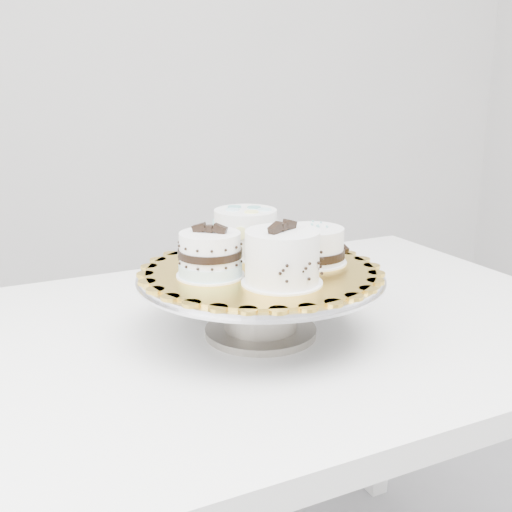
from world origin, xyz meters
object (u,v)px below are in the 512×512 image
object	(u,v)px
cake_dots	(246,232)
cake_ribbon	(313,246)
cake_swirl	(282,259)
cake_banded	(210,256)
cake_board	(261,270)
table	(255,364)
cake_stand	(261,292)

from	to	relation	value
cake_dots	cake_ribbon	world-z (taller)	cake_dots
cake_swirl	cake_banded	size ratio (longest dim) A/B	1.15
cake_board	cake_banded	distance (m)	0.09
table	cake_ribbon	bearing A→B (deg)	-29.05
cake_banded	cake_ribbon	size ratio (longest dim) A/B	1.10
cake_board	cake_ribbon	xyz separation A→B (m)	(0.10, 0.01, 0.03)
cake_stand	cake_board	bearing A→B (deg)	90.00
cake_banded	cake_ribbon	distance (m)	0.18
cake_stand	cake_banded	distance (m)	0.11
cake_swirl	cake_ribbon	bearing A→B (deg)	11.83
cake_stand	cake_dots	distance (m)	0.12
cake_ribbon	cake_swirl	bearing A→B (deg)	-143.11
cake_swirl	cake_dots	size ratio (longest dim) A/B	1.06
cake_swirl	cake_dots	xyz separation A→B (m)	(0.00, 0.17, 0.00)
cake_banded	cake_board	bearing A→B (deg)	41.31
cake_stand	table	bearing A→B (deg)	82.21
cake_stand	cake_dots	size ratio (longest dim) A/B	2.79
cake_stand	cake_ribbon	xyz separation A→B (m)	(0.10, 0.01, 0.07)
cake_stand	cake_swirl	size ratio (longest dim) A/B	2.63
cake_ribbon	cake_stand	bearing A→B (deg)	177.01
cake_stand	cake_ribbon	size ratio (longest dim) A/B	3.34
cake_dots	cake_ribbon	xyz separation A→B (m)	(0.09, -0.09, -0.01)
cake_stand	cake_board	size ratio (longest dim) A/B	1.09
cake_board	cake_stand	bearing A→B (deg)	-90.00
cake_stand	cake_board	distance (m)	0.04
cake_board	cake_dots	world-z (taller)	cake_dots
table	cake_dots	world-z (taller)	cake_dots
cake_swirl	cake_ribbon	xyz separation A→B (m)	(0.09, 0.09, -0.01)
cake_dots	table	bearing A→B (deg)	-65.86
cake_board	cake_swirl	distance (m)	0.09
cake_swirl	cake_stand	bearing A→B (deg)	61.26
cake_swirl	cake_banded	xyz separation A→B (m)	(-0.09, 0.07, -0.01)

